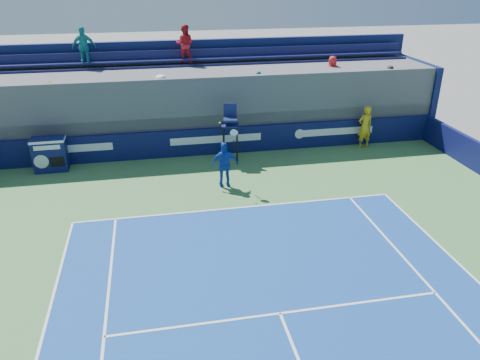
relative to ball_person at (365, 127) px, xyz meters
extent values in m
imported|color=gold|center=(0.00, 0.00, 0.00)|extent=(0.77, 0.56, 1.95)
cube|color=white|center=(-6.75, -4.74, -0.97)|extent=(10.97, 0.07, 0.00)
cube|color=white|center=(-6.75, -10.23, -0.97)|extent=(8.23, 0.07, 0.00)
cube|color=#0B1142|center=(-6.75, 0.47, -0.39)|extent=(20.40, 0.20, 1.20)
cube|color=white|center=(-12.75, 0.37, -0.27)|extent=(3.20, 0.01, 0.32)
cube|color=white|center=(-6.75, 0.37, -0.27)|extent=(4.00, 0.01, 0.32)
cube|color=white|center=(-1.25, 0.37, -0.27)|extent=(3.60, 0.01, 0.32)
cylinder|color=white|center=(-2.95, 0.37, -0.27)|extent=(0.44, 0.01, 0.44)
cube|color=#0F144F|center=(-13.59, -0.08, -0.29)|extent=(1.31, 0.72, 1.40)
cube|color=white|center=(-13.59, -0.08, 0.34)|extent=(1.33, 0.74, 0.10)
cylinder|color=silver|center=(-13.88, -0.45, -0.44)|extent=(0.56, 0.03, 0.56)
cube|color=black|center=(-13.28, -0.44, -0.49)|extent=(0.55, 0.03, 0.40)
cube|color=white|center=(-13.58, -0.44, 0.13)|extent=(1.00, 0.03, 0.18)
cylinder|color=black|center=(-6.60, -0.74, -0.19)|extent=(0.08, 0.08, 1.60)
cylinder|color=black|center=(-6.05, -0.84, -0.19)|extent=(0.08, 0.08, 1.60)
cylinder|color=black|center=(-6.50, -0.19, -0.19)|extent=(0.08, 0.08, 1.60)
cylinder|color=black|center=(-5.95, -0.29, -0.19)|extent=(0.08, 0.08, 1.60)
cube|color=#0F154B|center=(-6.27, -0.52, 0.64)|extent=(0.81, 0.81, 0.06)
cube|color=#141F4C|center=(-6.29, -0.61, 0.89)|extent=(0.62, 0.54, 0.08)
cube|color=#141A4B|center=(-6.23, -0.26, 1.19)|extent=(0.55, 0.16, 0.60)
imported|color=#153DAD|center=(-6.90, -2.92, -0.10)|extent=(1.06, 0.50, 1.76)
cylinder|color=black|center=(-6.57, -3.02, 0.71)|extent=(0.06, 0.16, 0.39)
torus|color=#B8B8BC|center=(-6.58, -3.09, 1.19)|extent=(0.31, 0.16, 0.29)
cylinder|color=silver|center=(-6.58, -3.09, 1.19)|extent=(0.26, 0.12, 0.24)
sphere|color=yellow|center=(-7.07, -2.99, 1.56)|extent=(0.07, 0.07, 0.07)
cube|color=#515156|center=(-6.75, 2.37, 0.70)|extent=(20.40, 3.60, 3.38)
cube|color=#515156|center=(-6.75, 1.02, 0.49)|extent=(20.40, 0.90, 0.55)
cube|color=#121647|center=(-6.75, 0.92, 0.96)|extent=(20.00, 0.45, 0.08)
cube|color=#121647|center=(-6.75, 1.17, 1.16)|extent=(20.00, 0.06, 0.45)
cube|color=#515156|center=(-6.75, 1.92, 1.04)|extent=(20.40, 0.90, 0.55)
cube|color=#121647|center=(-6.75, 1.82, 1.51)|extent=(20.00, 0.45, 0.08)
cube|color=#121647|center=(-6.75, 2.07, 1.71)|extent=(20.00, 0.06, 0.45)
cube|color=#515156|center=(-6.75, 2.82, 1.59)|extent=(20.40, 0.90, 0.55)
cube|color=#121647|center=(-6.75, 2.72, 2.06)|extent=(20.00, 0.45, 0.08)
cube|color=#121647|center=(-6.75, 2.97, 2.26)|extent=(20.00, 0.06, 0.45)
cube|color=#515156|center=(-6.75, 3.72, 2.14)|extent=(20.40, 0.90, 0.55)
cube|color=#121647|center=(-6.75, 3.62, 2.61)|extent=(20.00, 0.45, 0.08)
cube|color=#121647|center=(-6.75, 3.87, 2.81)|extent=(20.00, 0.06, 0.45)
cube|color=#0C1647|center=(-6.75, 4.32, 1.21)|extent=(20.80, 0.30, 4.40)
cube|color=#0C1647|center=(3.60, 2.37, 0.71)|extent=(0.30, 3.90, 3.40)
imported|color=yellow|center=(-13.40, 0.97, 1.61)|extent=(0.87, 0.72, 1.64)
imported|color=white|center=(-8.94, 0.97, 1.65)|extent=(1.12, 0.65, 1.73)
imported|color=teal|center=(-4.74, 0.97, 1.64)|extent=(1.07, 0.65, 1.71)
imported|color=red|center=(-1.04, 1.87, 2.10)|extent=(0.79, 0.56, 1.53)
imported|color=black|center=(1.35, 0.97, 1.65)|extent=(0.70, 0.52, 1.73)
imported|color=red|center=(-7.67, 3.67, 3.31)|extent=(0.99, 0.85, 1.76)
imported|color=teal|center=(-12.17, 3.67, 3.32)|extent=(1.05, 0.47, 1.77)
camera|label=1|loc=(-9.38, -18.76, 6.67)|focal=35.00mm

